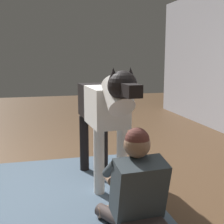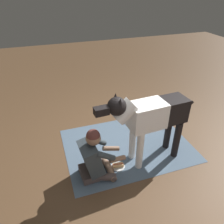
# 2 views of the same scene
# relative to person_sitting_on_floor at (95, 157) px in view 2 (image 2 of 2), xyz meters

# --- Properties ---
(ground_plane) EXTENTS (14.97, 14.97, 0.00)m
(ground_plane) POSITION_rel_person_sitting_on_floor_xyz_m (-0.84, -0.40, -0.34)
(ground_plane) COLOR brown
(area_rug) EXTENTS (2.18, 1.61, 0.01)m
(area_rug) POSITION_rel_person_sitting_on_floor_xyz_m (-0.71, -0.46, -0.33)
(area_rug) COLOR slate
(area_rug) RESTS_ON ground
(person_sitting_on_floor) EXTENTS (0.69, 0.58, 0.82)m
(person_sitting_on_floor) POSITION_rel_person_sitting_on_floor_xyz_m (0.00, 0.00, 0.00)
(person_sitting_on_floor) COLOR #4B3F3D
(person_sitting_on_floor) RESTS_ON ground
(large_dog) EXTENTS (1.62, 0.40, 1.27)m
(large_dog) POSITION_rel_person_sitting_on_floor_xyz_m (-0.88, -0.06, 0.48)
(large_dog) COLOR white
(large_dog) RESTS_ON ground
(hot_dog_on_plate) EXTENTS (0.22, 0.22, 0.06)m
(hot_dog_on_plate) POSITION_rel_person_sitting_on_floor_xyz_m (-0.38, -0.02, -0.31)
(hot_dog_on_plate) COLOR silver
(hot_dog_on_plate) RESTS_ON ground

